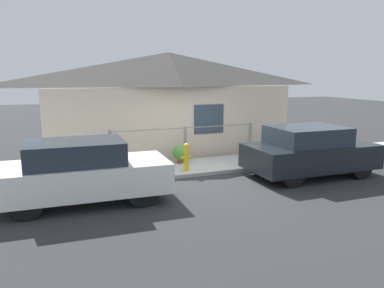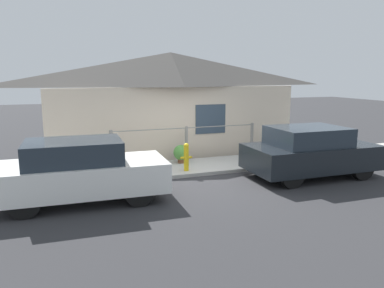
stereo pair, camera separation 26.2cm
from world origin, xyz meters
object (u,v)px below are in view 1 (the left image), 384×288
Objects in this scene: car_right at (309,151)px; fire_hydrant at (186,156)px; potted_plant_near_hydrant at (180,153)px; car_left at (82,172)px.

fire_hydrant is (-3.19, 1.45, -0.19)m from car_right.
potted_plant_near_hydrant is at bearing 80.44° from fire_hydrant.
potted_plant_near_hydrant is (-3.03, 2.42, -0.29)m from car_right.
fire_hydrant is (3.04, 1.45, -0.19)m from car_left.
car_right is at bearing 2.04° from car_left.
car_right is 3.89m from potted_plant_near_hydrant.
car_left is 1.04× the size of car_right.
car_left is 6.24m from car_right.
car_right is at bearing -24.42° from fire_hydrant.
fire_hydrant reaches higher than potted_plant_near_hydrant.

